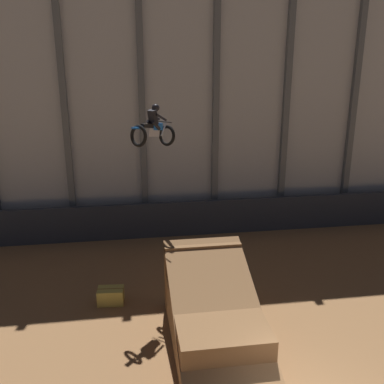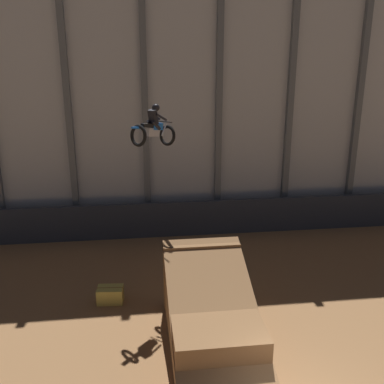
# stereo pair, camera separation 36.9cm
# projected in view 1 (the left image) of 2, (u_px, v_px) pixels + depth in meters

# --- Properties ---
(arena_back_wall) EXTENTS (32.00, 0.40, 12.07)m
(arena_back_wall) POSITION_uv_depth(u_px,v_px,m) (215.00, 106.00, 20.76)
(arena_back_wall) COLOR silver
(arena_back_wall) RESTS_ON ground_plane
(lower_barrier) EXTENTS (31.36, 0.20, 1.70)m
(lower_barrier) POSITION_uv_depth(u_px,v_px,m) (217.00, 217.00, 21.55)
(lower_barrier) COLOR #2D333D
(lower_barrier) RESTS_ON ground_plane
(dirt_ramp) EXTENTS (2.58, 6.47, 2.55)m
(dirt_ramp) POSITION_uv_depth(u_px,v_px,m) (212.00, 314.00, 13.70)
(dirt_ramp) COLOR olive
(dirt_ramp) RESTS_ON ground_plane
(rider_bike_solo) EXTENTS (1.67, 1.62, 1.54)m
(rider_bike_solo) POSITION_uv_depth(u_px,v_px,m) (153.00, 129.00, 15.18)
(rider_bike_solo) COLOR black
(hay_bale_trackside) EXTENTS (0.95, 0.67, 0.57)m
(hay_bale_trackside) POSITION_uv_depth(u_px,v_px,m) (111.00, 296.00, 15.78)
(hay_bale_trackside) COLOR #CCB751
(hay_bale_trackside) RESTS_ON ground_plane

